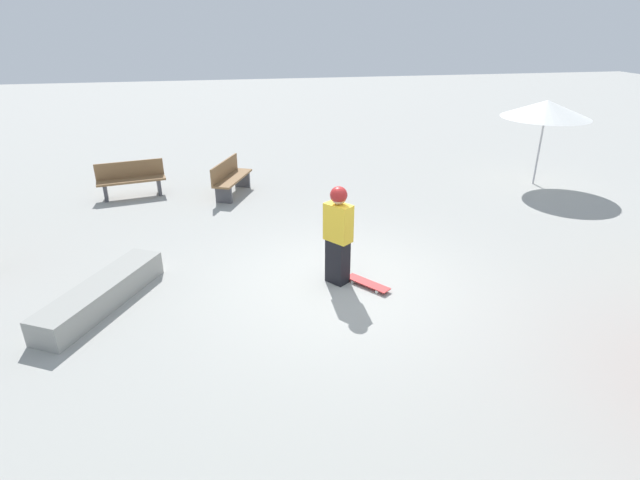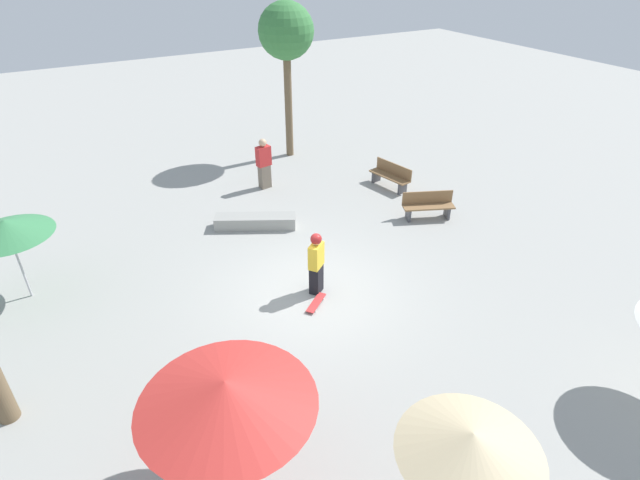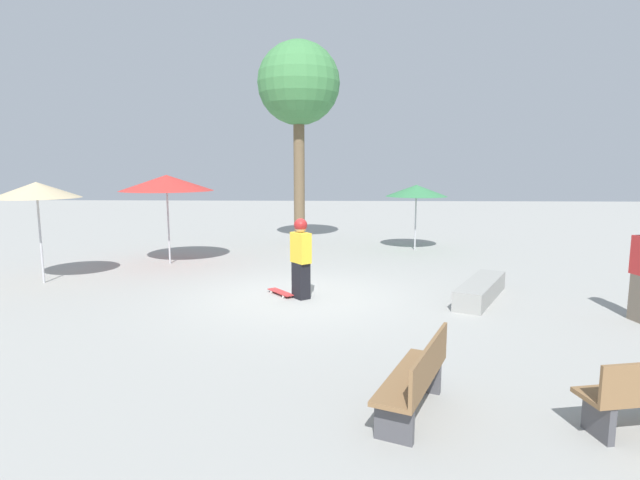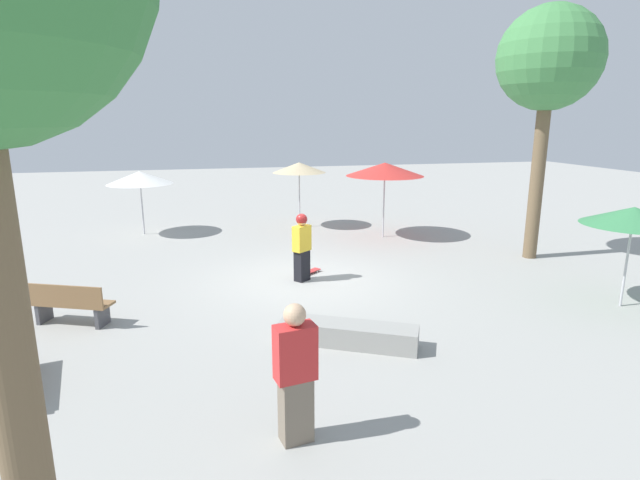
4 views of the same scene
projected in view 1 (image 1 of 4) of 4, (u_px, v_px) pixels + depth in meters
The scene contains 7 objects.
ground_plane at pixel (339, 284), 8.34m from camera, with size 60.00×60.00×0.00m, color #9E9E99.
skater_main at pixel (338, 232), 8.05m from camera, with size 0.50×0.47×1.68m.
skateboard at pixel (368, 283), 8.25m from camera, with size 0.76×0.65×0.07m.
concrete_ledge at pixel (102, 294), 7.66m from camera, with size 2.41×1.62×0.39m.
bench_near at pixel (231, 178), 12.36m from camera, with size 1.64×1.04×0.85m.
bench_far at pixel (131, 180), 12.24m from camera, with size 0.74×1.66×0.85m.
shade_umbrella_white at pixel (546, 109), 12.53m from camera, with size 2.18×2.18×2.17m.
Camera 1 is at (7.12, -1.66, 4.10)m, focal length 28.00 mm.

